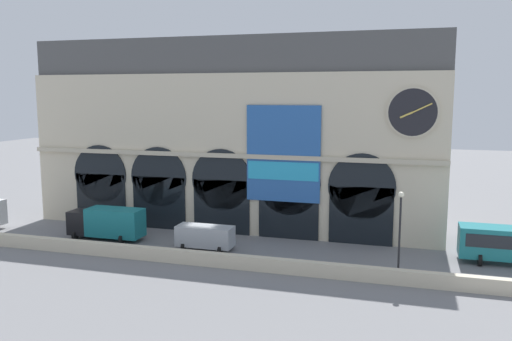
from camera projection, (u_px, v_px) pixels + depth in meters
name	position (u px, v px, depth m)	size (l,w,h in m)	color
ground_plane	(203.00, 246.00, 49.26)	(200.00, 200.00, 0.00)	slate
quay_parapet_wall	(180.00, 256.00, 44.36)	(90.00, 0.70, 1.15)	beige
station_building	(230.00, 137.00, 55.08)	(43.25, 5.62, 19.83)	beige
box_truck_midwest	(107.00, 222.00, 51.45)	(7.50, 2.91, 3.12)	black
van_center	(205.00, 236.00, 48.12)	(5.20, 2.48, 2.20)	#ADB2B7
street_lamp_quayside	(400.00, 224.00, 39.59)	(0.44, 0.44, 6.90)	black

